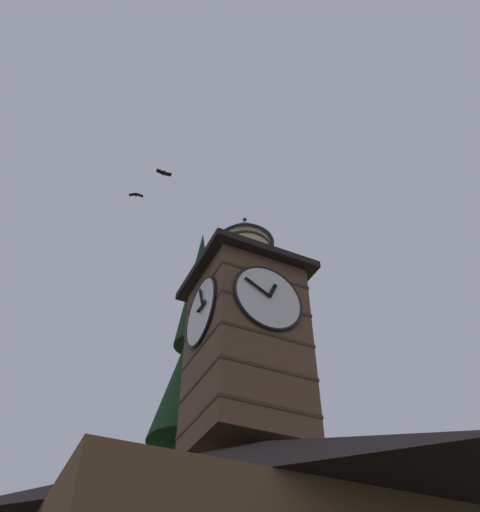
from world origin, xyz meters
The scene contains 4 objects.
clock_tower centered at (-0.01, -1.00, 11.30)m, with size 3.74×3.74×9.11m.
pine_tree_behind centered at (0.04, -5.40, 7.15)m, with size 5.61×5.61×19.55m.
flying_bird_high centered at (3.68, -4.24, 19.39)m, with size 0.63×0.32×0.13m.
flying_bird_low centered at (2.52, -4.64, 21.95)m, with size 0.75×0.30×0.17m.
Camera 1 is at (6.22, 11.62, 1.96)m, focal length 37.05 mm.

